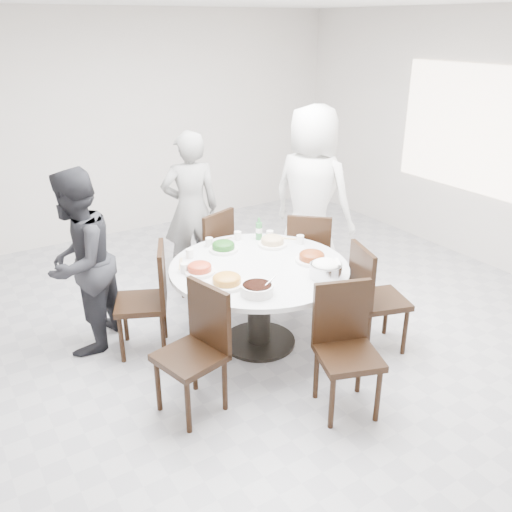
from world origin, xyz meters
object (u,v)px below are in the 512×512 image
chair_n (205,254)px  chair_s (349,354)px  chair_nw (141,301)px  rice_bowl (326,271)px  beverage_bottle (259,229)px  diner_right (312,197)px  chair_ne (310,255)px  soup_bowl (257,289)px  diner_middle (191,209)px  dining_table (259,305)px  diner_left (79,263)px  chair_se (380,298)px  chair_sw (190,354)px

chair_n → chair_s: (0.02, -2.13, 0.00)m
chair_nw → rice_bowl: 1.56m
beverage_bottle → chair_s: bearing=-99.8°
chair_n → diner_right: size_ratio=0.50×
chair_ne → rice_bowl: chair_ne is taller
diner_right → soup_bowl: size_ratio=7.61×
beverage_bottle → soup_bowl: bearing=-123.5°
beverage_bottle → diner_middle: bearing=104.5°
dining_table → beverage_bottle: size_ratio=7.13×
soup_bowl → beverage_bottle: (0.61, 0.92, 0.07)m
rice_bowl → beverage_bottle: (-0.00, 0.97, 0.05)m
chair_ne → diner_left: bearing=34.4°
beverage_bottle → rice_bowl: bearing=-89.8°
chair_se → chair_sw: bearing=104.5°
chair_se → diner_left: 2.54m
chair_s → diner_left: 2.31m
chair_ne → soup_bowl: chair_ne is taller
chair_nw → soup_bowl: 1.10m
chair_n → diner_middle: (0.05, 0.40, 0.35)m
diner_right → diner_left: bearing=68.6°
chair_ne → chair_s: size_ratio=1.00×
dining_table → chair_s: (0.05, -1.09, 0.10)m
soup_bowl → diner_middle: bearing=78.8°
chair_n → diner_left: 1.37m
diner_middle → soup_bowl: (-0.37, -1.86, -0.03)m
diner_right → dining_table: bearing=102.5°
chair_se → soup_bowl: chair_se is taller
chair_n → rice_bowl: chair_n is taller
chair_s → beverage_bottle: 1.66m
chair_se → dining_table: bearing=72.5°
diner_left → beverage_bottle: bearing=122.8°
chair_ne → chair_se: same height
chair_n → chair_se: (0.81, -1.64, 0.00)m
dining_table → diner_right: bearing=34.5°
chair_s → diner_left: (-1.32, 1.86, 0.32)m
diner_right → chair_nw: bearing=77.8°
chair_se → rice_bowl: bearing=94.0°
chair_se → diner_left: (-2.11, 1.37, 0.32)m
chair_n → diner_middle: size_ratio=0.58×
chair_se → beverage_bottle: size_ratio=4.52×
dining_table → chair_se: (0.84, -0.59, 0.10)m
chair_nw → chair_sw: size_ratio=1.00×
dining_table → diner_left: size_ratio=0.95×
chair_sw → diner_right: bearing=108.8°
diner_middle → beverage_bottle: (0.24, -0.94, 0.03)m
chair_ne → beverage_bottle: beverage_bottle is taller
chair_ne → chair_se: (-0.05, -1.04, 0.00)m
chair_sw → rice_bowl: size_ratio=3.69×
chair_n → rice_bowl: (0.30, -1.51, 0.33)m
chair_nw → chair_se: 2.01m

